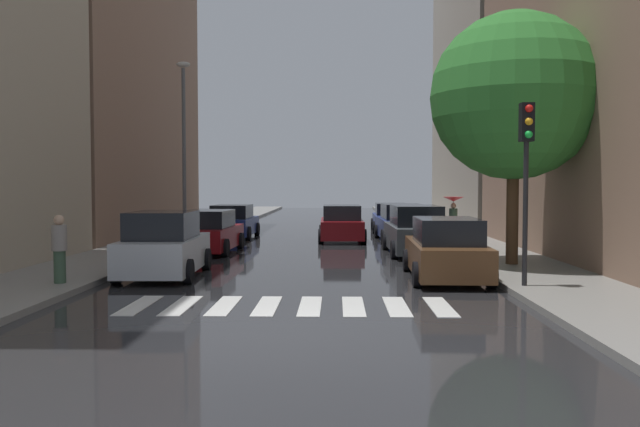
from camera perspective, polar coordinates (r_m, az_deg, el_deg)
ground_plane at (r=34.68m, az=-0.18°, el=-1.65°), size 28.00×72.00×0.04m
sidewalk_left at (r=35.46m, az=-10.75°, el=-1.45°), size 3.00×72.00×0.15m
sidewalk_right at (r=35.09m, az=10.49°, el=-1.49°), size 3.00×72.00×0.15m
crosswalk_stripes at (r=13.44m, az=-2.82°, el=-8.26°), size 6.75×2.20×0.01m
building_left_mid at (r=35.25m, az=-19.00°, el=13.46°), size 6.00×17.89×18.56m
building_right_mid at (r=41.21m, az=15.93°, el=13.33°), size 6.00×15.14×20.59m
parked_car_left_nearest at (r=18.11m, az=-13.78°, el=-2.87°), size 2.17×4.17×1.81m
parked_car_left_second at (r=24.18m, az=-9.93°, el=-1.70°), size 2.18×4.45×1.59m
parked_car_left_third at (r=30.78m, az=-7.80°, el=-0.78°), size 2.16×4.48×1.59m
parked_car_right_nearest at (r=17.44m, az=11.21°, el=-3.26°), size 2.12×4.56×1.65m
parked_car_right_second at (r=23.44m, az=8.51°, el=-1.62°), size 2.13×4.72×1.79m
parked_car_right_third at (r=28.91m, az=7.32°, el=-0.91°), size 2.25×4.77×1.69m
parked_car_right_fourth at (r=34.86m, az=6.34°, el=-0.41°), size 2.14×4.63×1.55m
car_midroad at (r=28.77m, az=1.95°, el=-0.96°), size 2.12×4.58×1.63m
pedestrian_foreground at (r=28.10m, az=11.84°, el=0.35°), size 0.91×0.91×1.87m
pedestrian_near_tree at (r=16.69m, az=-22.29°, el=-2.84°), size 0.36×0.36×1.66m
street_tree_right at (r=20.16m, az=16.96°, el=9.97°), size 4.99×4.99×7.52m
traffic_light_right_corner at (r=15.74m, az=17.99°, el=5.20°), size 0.30×0.42×4.30m
lamp_post_left at (r=28.11m, az=-12.08°, el=6.55°), size 0.60×0.28×7.65m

